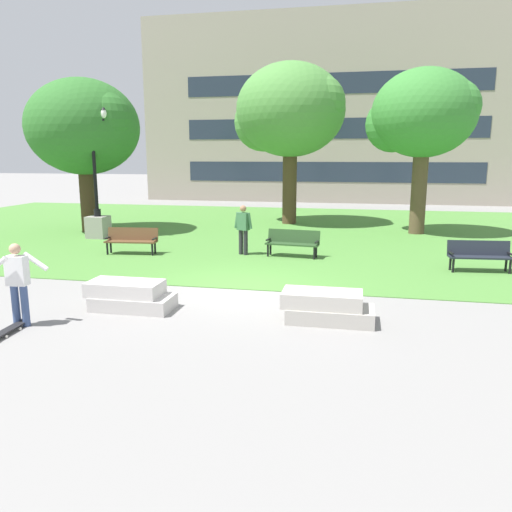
# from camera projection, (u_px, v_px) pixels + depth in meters

# --- Properties ---
(ground_plane) EXTENTS (140.00, 140.00, 0.00)m
(ground_plane) POSITION_uv_depth(u_px,v_px,m) (241.00, 290.00, 12.90)
(ground_plane) COLOR gray
(grass_lawn) EXTENTS (40.00, 20.00, 0.02)m
(grass_lawn) POSITION_uv_depth(u_px,v_px,m) (291.00, 232.00, 22.50)
(grass_lawn) COLOR #4C8438
(grass_lawn) RESTS_ON ground
(concrete_block_center) EXTENTS (1.91, 0.90, 0.64)m
(concrete_block_center) POSITION_uv_depth(u_px,v_px,m) (130.00, 296.00, 11.24)
(concrete_block_center) COLOR #BCB7B2
(concrete_block_center) RESTS_ON ground
(concrete_block_left) EXTENTS (1.91, 0.90, 0.64)m
(concrete_block_left) POSITION_uv_depth(u_px,v_px,m) (326.00, 307.00, 10.41)
(concrete_block_left) COLOR #B2ADA3
(concrete_block_left) RESTS_ON ground
(person_skateboarder) EXTENTS (1.04, 0.65, 1.71)m
(person_skateboarder) POSITION_uv_depth(u_px,v_px,m) (18.00, 280.00, 9.99)
(person_skateboarder) COLOR #384C7A
(person_skateboarder) RESTS_ON ground
(skateboard) EXTENTS (0.28, 1.03, 0.14)m
(skateboard) POSITION_uv_depth(u_px,v_px,m) (8.00, 330.00, 9.72)
(skateboard) COLOR black
(skateboard) RESTS_ON ground
(park_bench_near_left) EXTENTS (1.84, 0.69, 0.90)m
(park_bench_near_left) POSITION_uv_depth(u_px,v_px,m) (479.00, 254.00, 14.77)
(park_bench_near_left) COLOR #1E232D
(park_bench_near_left) RESTS_ON grass_lawn
(park_bench_near_right) EXTENTS (1.85, 0.72, 0.90)m
(park_bench_near_right) POSITION_uv_depth(u_px,v_px,m) (293.00, 241.00, 16.89)
(park_bench_near_right) COLOR #284723
(park_bench_near_right) RESTS_ON grass_lawn
(park_bench_far_left) EXTENTS (1.85, 0.72, 0.90)m
(park_bench_far_left) POSITION_uv_depth(u_px,v_px,m) (132.00, 239.00, 17.38)
(park_bench_far_left) COLOR brown
(park_bench_far_left) RESTS_ON grass_lawn
(lamp_post_center) EXTENTS (1.32, 0.80, 5.25)m
(lamp_post_center) POSITION_uv_depth(u_px,v_px,m) (97.00, 212.00, 20.59)
(lamp_post_center) COLOR gray
(lamp_post_center) RESTS_ON grass_lawn
(tree_near_right) EXTENTS (5.08, 4.83, 6.63)m
(tree_near_right) POSITION_uv_depth(u_px,v_px,m) (82.00, 129.00, 21.68)
(tree_near_right) COLOR #42301E
(tree_near_right) RESTS_ON grass_lawn
(tree_far_right) EXTENTS (5.52, 5.26, 7.75)m
(tree_far_right) POSITION_uv_depth(u_px,v_px,m) (289.00, 112.00, 24.10)
(tree_far_right) COLOR #4C3823
(tree_far_right) RESTS_ON grass_lawn
(tree_near_left) EXTENTS (4.56, 4.35, 6.96)m
(tree_near_left) POSITION_uv_depth(u_px,v_px,m) (422.00, 115.00, 20.97)
(tree_near_left) COLOR brown
(tree_near_left) RESTS_ON grass_lawn
(person_bystander_near_lawn) EXTENTS (0.70, 0.38, 1.71)m
(person_bystander_near_lawn) POSITION_uv_depth(u_px,v_px,m) (243.00, 227.00, 17.13)
(person_bystander_near_lawn) COLOR #28282D
(person_bystander_near_lawn) RESTS_ON grass_lawn
(building_facade_distant) EXTENTS (27.71, 1.03, 13.16)m
(building_facade_distant) POSITION_uv_depth(u_px,v_px,m) (332.00, 109.00, 34.92)
(building_facade_distant) COLOR gray
(building_facade_distant) RESTS_ON ground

